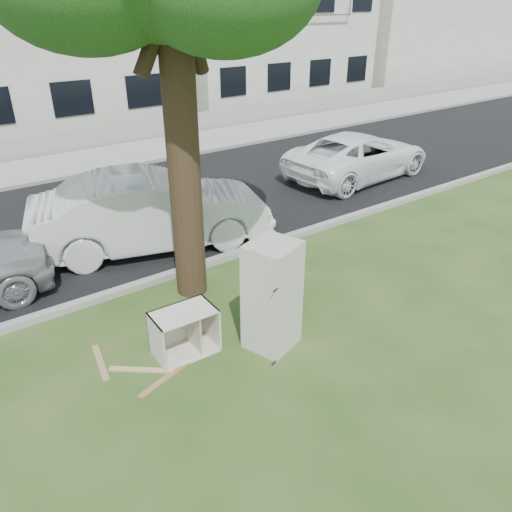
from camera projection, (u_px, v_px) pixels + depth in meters
ground at (268, 329)px, 8.10m from camera, size 120.00×120.00×0.00m
road at (124, 214)px, 12.42m from camera, size 120.00×7.00×0.01m
kerb_near at (194, 270)px, 9.87m from camera, size 120.00×0.18×0.12m
kerb_far at (77, 177)px, 14.98m from camera, size 120.00×0.18×0.12m
sidewalk at (63, 165)px, 16.02m from camera, size 120.00×2.80×0.01m
low_wall at (47, 144)px, 17.02m from camera, size 120.00×0.15×0.70m
townhouse_right at (251, 28)px, 25.36m from camera, size 10.20×8.16×6.84m
filler_right at (418, 25)px, 33.08m from camera, size 16.00×9.00×6.40m
fridge at (272, 296)px, 7.39m from camera, size 0.88×0.85×1.72m
cabinet at (185, 332)px, 7.42m from camera, size 0.94×0.60×0.72m
plank_a at (171, 374)px, 7.11m from camera, size 1.13×0.43×0.02m
plank_b at (142, 370)px, 7.20m from camera, size 0.80×0.68×0.02m
plank_c at (100, 362)px, 7.35m from camera, size 0.24×0.87×0.02m
car_center at (153, 211)px, 10.47m from camera, size 5.20×3.02×1.62m
car_right at (359, 156)px, 14.68m from camera, size 4.90×2.52×1.32m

